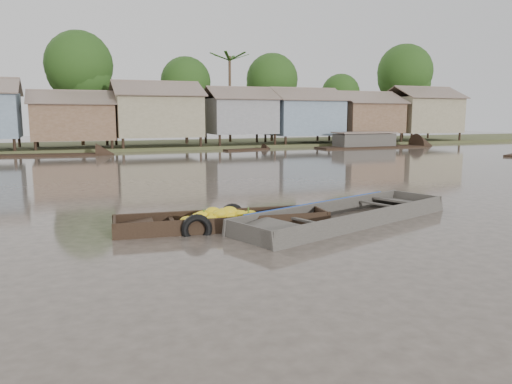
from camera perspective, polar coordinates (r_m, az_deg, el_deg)
name	(u,v)px	position (r m, az deg, el deg)	size (l,w,h in m)	color
ground	(277,229)	(12.08, 2.47, -4.26)	(120.00, 120.00, 0.00)	#453D35
riverbank	(158,111)	(43.33, -11.18, 9.12)	(120.00, 12.47, 10.22)	#384723
banana_boat	(220,222)	(12.20, -4.15, -3.48)	(5.31, 1.78, 0.75)	black
viewer_boat	(346,220)	(13.09, 10.20, -3.16)	(6.92, 3.93, 0.54)	#3D3933
distant_boats	(313,147)	(39.70, 6.49, 5.14)	(46.69, 14.69, 1.38)	black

